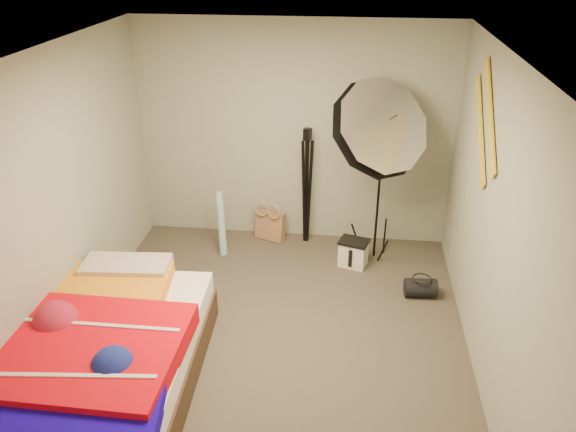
# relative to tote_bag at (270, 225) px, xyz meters

# --- Properties ---
(floor) EXTENTS (4.00, 4.00, 0.00)m
(floor) POSITION_rel_tote_bag_xyz_m (0.26, -1.85, -0.18)
(floor) COLOR brown
(floor) RESTS_ON ground
(ceiling) EXTENTS (4.00, 4.00, 0.00)m
(ceiling) POSITION_rel_tote_bag_xyz_m (0.26, -1.85, 2.32)
(ceiling) COLOR silver
(ceiling) RESTS_ON wall_back
(wall_back) EXTENTS (3.50, 0.00, 3.50)m
(wall_back) POSITION_rel_tote_bag_xyz_m (0.26, 0.15, 1.07)
(wall_back) COLOR gray
(wall_back) RESTS_ON floor
(wall_front) EXTENTS (3.50, 0.00, 3.50)m
(wall_front) POSITION_rel_tote_bag_xyz_m (0.26, -3.85, 1.07)
(wall_front) COLOR gray
(wall_front) RESTS_ON floor
(wall_left) EXTENTS (0.00, 4.00, 4.00)m
(wall_left) POSITION_rel_tote_bag_xyz_m (-1.49, -1.85, 1.07)
(wall_left) COLOR gray
(wall_left) RESTS_ON floor
(wall_right) EXTENTS (0.00, 4.00, 4.00)m
(wall_right) POSITION_rel_tote_bag_xyz_m (2.01, -1.85, 1.07)
(wall_right) COLOR gray
(wall_right) RESTS_ON floor
(tote_bag) EXTENTS (0.38, 0.27, 0.36)m
(tote_bag) POSITION_rel_tote_bag_xyz_m (0.00, 0.00, 0.00)
(tote_bag) COLOR #AB7A57
(tote_bag) RESTS_ON floor
(wrapping_roll) EXTENTS (0.15, 0.23, 0.74)m
(wrapping_roll) POSITION_rel_tote_bag_xyz_m (-0.49, -0.38, 0.19)
(wrapping_roll) COLOR #4D97BE
(wrapping_roll) RESTS_ON floor
(camera_case) EXTENTS (0.33, 0.28, 0.28)m
(camera_case) POSITION_rel_tote_bag_xyz_m (0.98, -0.49, -0.03)
(camera_case) COLOR silver
(camera_case) RESTS_ON floor
(duffel_bag) EXTENTS (0.33, 0.21, 0.19)m
(duffel_bag) POSITION_rel_tote_bag_xyz_m (1.66, -1.00, -0.08)
(duffel_bag) COLOR black
(duffel_bag) RESTS_ON floor
(wall_stripe_upper) EXTENTS (0.02, 0.91, 0.78)m
(wall_stripe_upper) POSITION_rel_tote_bag_xyz_m (1.99, -1.25, 1.77)
(wall_stripe_upper) COLOR gold
(wall_stripe_upper) RESTS_ON wall_right
(wall_stripe_lower) EXTENTS (0.02, 0.91, 0.78)m
(wall_stripe_lower) POSITION_rel_tote_bag_xyz_m (1.99, -1.00, 1.57)
(wall_stripe_lower) COLOR gold
(wall_stripe_lower) RESTS_ON wall_right
(bed) EXTENTS (1.70, 2.45, 0.64)m
(bed) POSITION_rel_tote_bag_xyz_m (-0.99, -2.65, 0.15)
(bed) COLOR #402C1F
(bed) RESTS_ON floor
(photo_umbrella) EXTENTS (1.05, 1.19, 2.14)m
(photo_umbrella) POSITION_rel_tote_bag_xyz_m (1.13, -0.46, 1.36)
(photo_umbrella) COLOR black
(photo_umbrella) RESTS_ON floor
(camera_tripod) EXTENTS (0.09, 0.09, 1.38)m
(camera_tripod) POSITION_rel_tote_bag_xyz_m (0.42, 0.00, 0.61)
(camera_tripod) COLOR black
(camera_tripod) RESTS_ON floor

